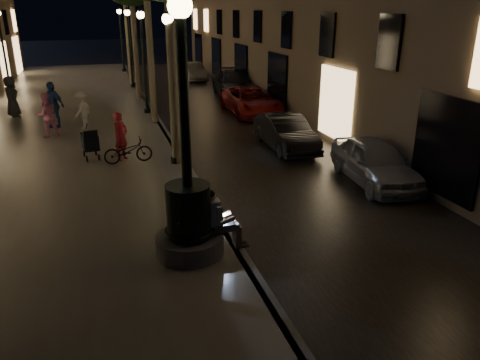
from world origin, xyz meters
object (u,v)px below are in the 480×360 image
object	(u,v)px
lamp_curb_b	(143,47)
pedestrian_white	(82,110)
seated_man_laptop	(218,218)
stroller	(90,142)
pedestrian_pink	(46,115)
car_second	(286,132)
car_fifth	(193,71)
fountain_lamppost	(188,208)
pedestrian_blue	(53,105)
lamp_curb_d	(121,31)
pedestrian_red	(121,136)
car_front	(375,162)
car_third	(251,101)
lamp_curb_a	(170,68)
bicycle	(128,151)
pedestrian_dark	(12,96)
lamp_curb_c	(129,37)
car_rear	(234,84)
lamp_left_c	(2,39)

from	to	relation	value
lamp_curb_b	pedestrian_white	bearing A→B (deg)	-141.53
seated_man_laptop	stroller	world-z (taller)	seated_man_laptop
pedestrian_pink	car_second	bearing A→B (deg)	137.32
stroller	car_fifth	distance (m)	19.31
fountain_lamppost	pedestrian_white	size ratio (longest dim) A/B	3.36
lamp_curb_b	pedestrian_white	world-z (taller)	lamp_curb_b
seated_man_laptop	pedestrian_blue	distance (m)	12.83
lamp_curb_b	lamp_curb_d	size ratio (longest dim) A/B	1.00
seated_man_laptop	pedestrian_red	distance (m)	7.03
pedestrian_pink	car_front	bearing A→B (deg)	121.98
fountain_lamppost	car_third	xyz separation A→B (m)	(5.66, 13.09, -0.55)
lamp_curb_a	pedestrian_pink	bearing A→B (deg)	131.45
car_front	pedestrian_blue	world-z (taller)	pedestrian_blue
stroller	car_third	distance (m)	9.56
pedestrian_white	bicycle	distance (m)	5.47
car_third	pedestrian_dark	xyz separation A→B (m)	(-10.94, 1.93, 0.47)
car_third	seated_man_laptop	bearing A→B (deg)	-109.93
lamp_curb_a	lamp_curb_d	distance (m)	24.00
car_third	pedestrian_red	bearing A→B (deg)	-135.41
lamp_curb_b	car_second	xyz separation A→B (m)	(4.30, -6.95, -2.61)
lamp_curb_b	car_third	distance (m)	5.66
pedestrian_blue	lamp_curb_a	bearing A→B (deg)	-16.75
lamp_curb_c	car_rear	world-z (taller)	lamp_curb_c
pedestrian_blue	bicycle	size ratio (longest dim) A/B	1.24
car_third	pedestrian_blue	bearing A→B (deg)	-173.27
seated_man_laptop	lamp_curb_c	world-z (taller)	lamp_curb_c
pedestrian_white	pedestrian_blue	bearing A→B (deg)	-81.31
stroller	car_front	distance (m)	9.16
seated_man_laptop	car_rear	world-z (taller)	seated_man_laptop
pedestrian_blue	bicycle	world-z (taller)	pedestrian_blue
car_fifth	car_front	bearing A→B (deg)	-90.10
stroller	lamp_curb_c	bearing A→B (deg)	71.67
fountain_lamppost	car_front	size ratio (longest dim) A/B	1.35
lamp_curb_a	lamp_curb_b	bearing A→B (deg)	90.00
lamp_curb_b	pedestrian_pink	distance (m)	5.74
lamp_left_c	bicycle	xyz separation A→B (m)	(5.65, -15.55, -2.63)
car_front	car_second	size ratio (longest dim) A/B	1.01
car_third	pedestrian_pink	xyz separation A→B (m)	(-9.14, -2.35, 0.39)
lamp_curb_b	car_third	bearing A→B (deg)	-10.45
lamp_curb_b	car_second	size ratio (longest dim) A/B	1.26
pedestrian_blue	pedestrian_white	bearing A→B (deg)	17.29
car_third	pedestrian_red	distance (m)	9.06
car_second	car_rear	xyz separation A→B (m)	(1.20, 10.84, 0.11)
lamp_curb_b	fountain_lamppost	bearing A→B (deg)	-92.86
lamp_left_c	pedestrian_white	size ratio (longest dim) A/B	3.11
pedestrian_pink	pedestrian_red	bearing A→B (deg)	104.27
lamp_curb_d	pedestrian_pink	world-z (taller)	lamp_curb_d
lamp_curb_c	pedestrian_white	distance (m)	10.91
car_rear	car_fifth	xyz separation A→B (m)	(-0.95, 7.28, -0.12)
car_second	pedestrian_blue	world-z (taller)	pedestrian_blue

